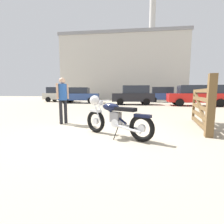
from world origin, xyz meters
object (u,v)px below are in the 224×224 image
Objects in this scene: bystander at (63,96)px; blue_hatchback_right at (164,94)px; vintage_motorcycle at (114,118)px; dark_sedan_left at (60,94)px; white_estate_far at (133,95)px; timber_gate at (202,107)px; pale_sedan_back at (79,95)px; silver_sedan_mid at (198,95)px.

blue_hatchback_right reaches higher than bystander.
bystander is at bearing -5.38° from vintage_motorcycle.
bystander is 15.55m from blue_hatchback_right.
dark_sedan_left and blue_hatchback_right have the same top height.
dark_sedan_left reaches higher than vintage_motorcycle.
vintage_motorcycle is 11.30m from white_estate_far.
vintage_motorcycle is at bearing -173.86° from bystander.
timber_gate is 1.52× the size of bystander.
bystander is 0.41× the size of blue_hatchback_right.
timber_gate reaches higher than vintage_motorcycle.
dark_sedan_left and white_estate_far have the same top height.
blue_hatchback_right reaches higher than timber_gate.
blue_hatchback_right is (12.66, 1.01, 0.00)m from dark_sedan_left.
bystander is at bearing 97.52° from timber_gate.
pale_sedan_back is 1.11× the size of dark_sedan_left.
vintage_motorcycle is 0.74× the size of timber_gate.
pale_sedan_back is at bearing -32.15° from dark_sedan_left.
blue_hatchback_right is (6.19, 14.26, -0.10)m from bystander.
dark_sedan_left reaches higher than bystander.
white_estate_far reaches higher than pale_sedan_back.
dark_sedan_left is at bearing -170.85° from blue_hatchback_right.
white_estate_far is (5.82, -1.43, 0.08)m from pale_sedan_back.
blue_hatchback_right reaches higher than pale_sedan_back.
blue_hatchback_right reaches higher than vintage_motorcycle.
bystander reaches higher than timber_gate.
white_estate_far is (9.03, -3.40, 0.00)m from dark_sedan_left.
bystander is (-4.62, 0.29, 0.32)m from timber_gate.
pale_sedan_back is (-11.29, 2.33, -0.10)m from silver_sedan_mid.
dark_sedan_left is 12.70m from blue_hatchback_right.
silver_sedan_mid is (6.01, 10.37, 0.45)m from vintage_motorcycle.
bystander is at bearing -108.90° from blue_hatchback_right.
pale_sedan_back is 1.08× the size of blue_hatchback_right.
vintage_motorcycle is 13.76m from pale_sedan_back.
bystander is 14.74m from dark_sedan_left.
pale_sedan_back is at bearing -37.64° from vintage_motorcycle.
blue_hatchback_right is at bearing 11.65° from pale_sedan_back.
vintage_motorcycle is at bearing 63.80° from silver_sedan_mid.
silver_sedan_mid is at bearing 163.71° from white_estate_far.
silver_sedan_mid is at bearing -90.60° from bystander.
pale_sedan_back is (-7.87, 11.56, 0.13)m from timber_gate.
vintage_motorcycle is at bearing 80.33° from white_estate_far.
white_estate_far is at bearing -5.49° from silver_sedan_mid.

